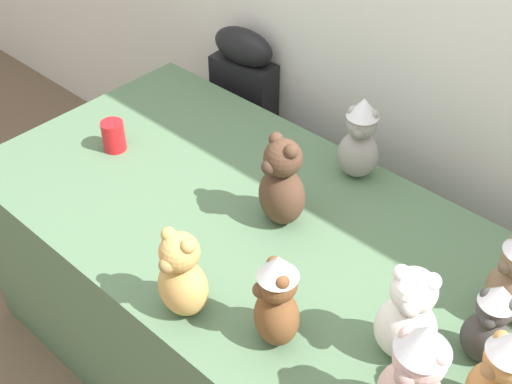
{
  "coord_description": "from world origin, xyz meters",
  "views": [
    {
      "loc": [
        1.01,
        -0.85,
        2.13
      ],
      "look_at": [
        0.0,
        0.25,
        0.88
      ],
      "focal_mm": 45.78,
      "sensor_mm": 36.0,
      "label": 1
    }
  ],
  "objects_px": {
    "teddy_bear_chestnut": "(277,300)",
    "teddy_bear_charcoal": "(489,324)",
    "teddy_bear_honey": "(182,276)",
    "teddy_bear_snow": "(408,317)",
    "teddy_bear_ash": "(360,139)",
    "teddy_bear_caramel": "(500,377)",
    "display_table": "(256,302)",
    "teddy_bear_cocoa": "(282,184)",
    "instrument_case": "(244,130)",
    "teddy_bear_blush": "(415,379)",
    "party_cup_red": "(114,136)"
  },
  "relations": [
    {
      "from": "teddy_bear_honey",
      "to": "teddy_bear_chestnut",
      "type": "bearing_deg",
      "value": 17.22
    },
    {
      "from": "teddy_bear_caramel",
      "to": "display_table",
      "type": "bearing_deg",
      "value": -164.22
    },
    {
      "from": "instrument_case",
      "to": "teddy_bear_snow",
      "type": "height_order",
      "value": "teddy_bear_snow"
    },
    {
      "from": "display_table",
      "to": "teddy_bear_cocoa",
      "type": "relative_size",
      "value": 6.24
    },
    {
      "from": "teddy_bear_cocoa",
      "to": "party_cup_red",
      "type": "bearing_deg",
      "value": -158.12
    },
    {
      "from": "display_table",
      "to": "party_cup_red",
      "type": "bearing_deg",
      "value": -174.97
    },
    {
      "from": "party_cup_red",
      "to": "teddy_bear_blush",
      "type": "bearing_deg",
      "value": -9.19
    },
    {
      "from": "teddy_bear_honey",
      "to": "teddy_bear_cocoa",
      "type": "relative_size",
      "value": 0.91
    },
    {
      "from": "display_table",
      "to": "teddy_bear_cocoa",
      "type": "distance_m",
      "value": 0.53
    },
    {
      "from": "instrument_case",
      "to": "teddy_bear_cocoa",
      "type": "bearing_deg",
      "value": -44.29
    },
    {
      "from": "teddy_bear_ash",
      "to": "teddy_bear_cocoa",
      "type": "bearing_deg",
      "value": -120.45
    },
    {
      "from": "instrument_case",
      "to": "teddy_bear_caramel",
      "type": "distance_m",
      "value": 1.71
    },
    {
      "from": "instrument_case",
      "to": "teddy_bear_honey",
      "type": "distance_m",
      "value": 1.31
    },
    {
      "from": "instrument_case",
      "to": "party_cup_red",
      "type": "bearing_deg",
      "value": -93.77
    },
    {
      "from": "teddy_bear_chestnut",
      "to": "teddy_bear_blush",
      "type": "distance_m",
      "value": 0.38
    },
    {
      "from": "display_table",
      "to": "teddy_bear_blush",
      "type": "xyz_separation_m",
      "value": [
        0.71,
        -0.27,
        0.55
      ]
    },
    {
      "from": "teddy_bear_caramel",
      "to": "teddy_bear_charcoal",
      "type": "height_order",
      "value": "teddy_bear_caramel"
    },
    {
      "from": "display_table",
      "to": "teddy_bear_blush",
      "type": "bearing_deg",
      "value": -20.92
    },
    {
      "from": "instrument_case",
      "to": "teddy_bear_blush",
      "type": "relative_size",
      "value": 2.81
    },
    {
      "from": "teddy_bear_chestnut",
      "to": "party_cup_red",
      "type": "xyz_separation_m",
      "value": [
        -0.96,
        0.23,
        -0.09
      ]
    },
    {
      "from": "teddy_bear_caramel",
      "to": "teddy_bear_cocoa",
      "type": "xyz_separation_m",
      "value": [
        -0.79,
        0.19,
        -0.0
      ]
    },
    {
      "from": "teddy_bear_honey",
      "to": "party_cup_red",
      "type": "xyz_separation_m",
      "value": [
        -0.72,
        0.33,
        -0.07
      ]
    },
    {
      "from": "teddy_bear_honey",
      "to": "teddy_bear_blush",
      "type": "distance_m",
      "value": 0.63
    },
    {
      "from": "display_table",
      "to": "teddy_bear_ash",
      "type": "relative_size",
      "value": 6.36
    },
    {
      "from": "display_table",
      "to": "teddy_bear_chestnut",
      "type": "relative_size",
      "value": 6.45
    },
    {
      "from": "teddy_bear_ash",
      "to": "instrument_case",
      "type": "bearing_deg",
      "value": 139.06
    },
    {
      "from": "instrument_case",
      "to": "teddy_bear_blush",
      "type": "distance_m",
      "value": 1.68
    },
    {
      "from": "display_table",
      "to": "teddy_bear_cocoa",
      "type": "xyz_separation_m",
      "value": [
        0.05,
        0.06,
        0.52
      ]
    },
    {
      "from": "teddy_bear_caramel",
      "to": "teddy_bear_ash",
      "type": "bearing_deg",
      "value": 169.29
    },
    {
      "from": "teddy_bear_chestnut",
      "to": "teddy_bear_charcoal",
      "type": "height_order",
      "value": "teddy_bear_chestnut"
    },
    {
      "from": "teddy_bear_honey",
      "to": "teddy_bear_snow",
      "type": "height_order",
      "value": "teddy_bear_snow"
    },
    {
      "from": "instrument_case",
      "to": "teddy_bear_caramel",
      "type": "height_order",
      "value": "teddy_bear_caramel"
    },
    {
      "from": "instrument_case",
      "to": "teddy_bear_charcoal",
      "type": "bearing_deg",
      "value": -28.87
    },
    {
      "from": "teddy_bear_blush",
      "to": "teddy_bear_chestnut",
      "type": "bearing_deg",
      "value": -175.09
    },
    {
      "from": "teddy_bear_honey",
      "to": "teddy_bear_snow",
      "type": "relative_size",
      "value": 0.93
    },
    {
      "from": "display_table",
      "to": "teddy_bear_cocoa",
      "type": "bearing_deg",
      "value": 50.74
    },
    {
      "from": "instrument_case",
      "to": "teddy_bear_honey",
      "type": "xyz_separation_m",
      "value": [
        0.74,
        -1.01,
        0.4
      ]
    },
    {
      "from": "display_table",
      "to": "teddy_bear_cocoa",
      "type": "height_order",
      "value": "teddy_bear_cocoa"
    },
    {
      "from": "display_table",
      "to": "teddy_bear_honey",
      "type": "height_order",
      "value": "teddy_bear_honey"
    },
    {
      "from": "instrument_case",
      "to": "teddy_bear_ash",
      "type": "distance_m",
      "value": 0.87
    },
    {
      "from": "teddy_bear_chestnut",
      "to": "party_cup_red",
      "type": "height_order",
      "value": "teddy_bear_chestnut"
    },
    {
      "from": "display_table",
      "to": "instrument_case",
      "type": "relative_size",
      "value": 1.96
    },
    {
      "from": "instrument_case",
      "to": "teddy_bear_blush",
      "type": "height_order",
      "value": "teddy_bear_blush"
    },
    {
      "from": "teddy_bear_chestnut",
      "to": "teddy_bear_caramel",
      "type": "bearing_deg",
      "value": 48.7
    },
    {
      "from": "teddy_bear_cocoa",
      "to": "teddy_bear_snow",
      "type": "bearing_deg",
      "value": -5.36
    },
    {
      "from": "teddy_bear_honey",
      "to": "teddy_bear_ash",
      "type": "relative_size",
      "value": 0.93
    },
    {
      "from": "teddy_bear_snow",
      "to": "teddy_bear_ash",
      "type": "distance_m",
      "value": 0.72
    },
    {
      "from": "teddy_bear_blush",
      "to": "teddy_bear_cocoa",
      "type": "relative_size",
      "value": 1.13
    },
    {
      "from": "teddy_bear_blush",
      "to": "party_cup_red",
      "type": "bearing_deg",
      "value": 172.93
    },
    {
      "from": "teddy_bear_chestnut",
      "to": "teddy_bear_charcoal",
      "type": "xyz_separation_m",
      "value": [
        0.41,
        0.3,
        -0.02
      ]
    }
  ]
}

